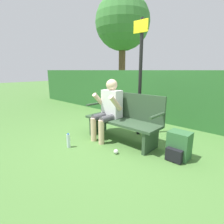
# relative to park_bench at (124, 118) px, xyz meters

# --- Properties ---
(ground_plane) EXTENTS (40.00, 40.00, 0.00)m
(ground_plane) POSITION_rel_park_bench_xyz_m (0.00, -0.08, -0.45)
(ground_plane) COLOR #4C7A38
(hedge_back) EXTENTS (12.00, 0.48, 1.37)m
(hedge_back) POSITION_rel_park_bench_xyz_m (0.00, 1.84, 0.23)
(hedge_back) COLOR #2D662D
(hedge_back) RESTS_ON ground
(park_bench) EXTENTS (1.57, 0.51, 0.94)m
(park_bench) POSITION_rel_park_bench_xyz_m (0.00, 0.00, 0.00)
(park_bench) COLOR #334C33
(park_bench) RESTS_ON ground
(person_seated) EXTENTS (0.54, 0.58, 1.20)m
(person_seated) POSITION_rel_park_bench_xyz_m (-0.29, -0.12, 0.21)
(person_seated) COLOR silver
(person_seated) RESTS_ON ground
(backpack) EXTENTS (0.33, 0.35, 0.44)m
(backpack) POSITION_rel_park_bench_xyz_m (1.12, -0.00, -0.24)
(backpack) COLOR #336638
(backpack) RESTS_ON ground
(water_bottle) EXTENTS (0.06, 0.06, 0.27)m
(water_bottle) POSITION_rel_park_bench_xyz_m (-0.51, -0.96, -0.32)
(water_bottle) COLOR silver
(water_bottle) RESTS_ON ground
(signpost) EXTENTS (0.32, 0.09, 2.35)m
(signpost) POSITION_rel_park_bench_xyz_m (0.03, 0.47, 0.86)
(signpost) COLOR black
(signpost) RESTS_ON ground
(tree) EXTENTS (2.72, 2.72, 5.05)m
(tree) POSITION_rel_park_bench_xyz_m (-3.98, 4.74, 3.20)
(tree) COLOR brown
(tree) RESTS_ON ground
(litter_crumple) EXTENTS (0.08, 0.08, 0.08)m
(litter_crumple) POSITION_rel_park_bench_xyz_m (0.30, -0.56, -0.41)
(litter_crumple) COLOR silver
(litter_crumple) RESTS_ON ground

